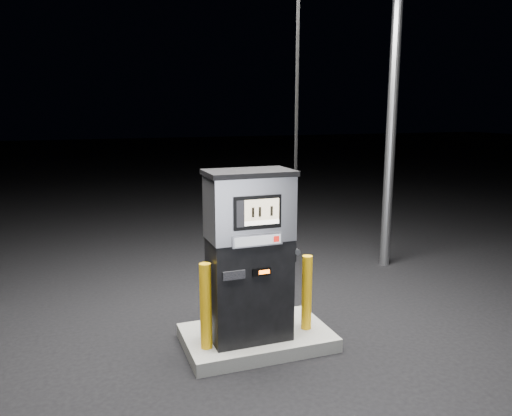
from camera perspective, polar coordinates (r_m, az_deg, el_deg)
name	(u,v)px	position (r m, az deg, el deg)	size (l,w,h in m)	color
ground	(257,344)	(5.76, 0.08, -15.26)	(80.00, 80.00, 0.00)	black
pump_island	(257,338)	(5.73, 0.08, -14.59)	(1.60, 1.00, 0.15)	slate
fuel_dispenser	(250,254)	(5.23, -0.73, -5.29)	(0.99, 0.54, 3.76)	black
bollard_left	(206,306)	(5.19, -5.76, -11.11)	(0.12, 0.12, 0.90)	#FCB60E
bollard_right	(307,293)	(5.63, 5.82, -9.59)	(0.11, 0.11, 0.85)	#FCB60E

